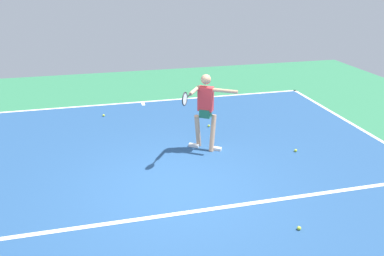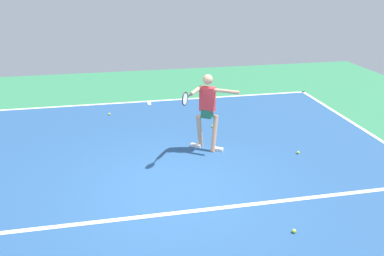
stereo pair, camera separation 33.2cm
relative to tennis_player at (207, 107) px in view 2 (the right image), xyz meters
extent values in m
plane|color=#2D754C|center=(1.02, 1.59, -1.06)|extent=(19.49, 19.49, 0.00)
cube|color=navy|center=(1.02, 1.59, -1.06)|extent=(10.97, 11.09, 0.00)
cube|color=white|center=(1.02, -3.90, -1.05)|extent=(10.97, 0.10, 0.01)
cube|color=white|center=(1.02, 2.43, -1.05)|extent=(8.23, 0.10, 0.01)
cube|color=white|center=(1.02, -3.70, -1.05)|extent=(0.10, 0.30, 0.01)
cylinder|color=tan|center=(-0.17, 0.07, -0.64)|extent=(0.26, 0.32, 0.87)
cube|color=white|center=(-0.25, 0.12, -1.02)|extent=(0.26, 0.21, 0.07)
cylinder|color=tan|center=(0.14, -0.13, -0.64)|extent=(0.26, 0.32, 0.87)
cube|color=white|center=(0.22, -0.19, -1.02)|extent=(0.26, 0.21, 0.07)
cube|color=#1E664C|center=(-0.01, -0.03, -0.15)|extent=(0.32, 0.30, 0.20)
cube|color=red|center=(-0.01, -0.03, 0.19)|extent=(0.38, 0.34, 0.56)
sphere|color=tan|center=(-0.01, -0.03, 0.64)|extent=(0.23, 0.23, 0.23)
cylinder|color=tan|center=(-0.39, 0.21, 0.42)|extent=(0.52, 0.37, 0.08)
cylinder|color=tan|center=(0.28, 0.11, 0.45)|extent=(0.37, 0.52, 0.08)
cylinder|color=black|center=(0.49, 0.44, 0.45)|extent=(0.14, 0.20, 0.03)
torus|color=black|center=(0.62, 0.65, 0.45)|extent=(0.18, 0.26, 0.29)
cylinder|color=silver|center=(0.62, 0.65, 0.45)|extent=(0.14, 0.21, 0.25)
sphere|color=#C6E53D|center=(-0.48, -1.33, -1.02)|extent=(0.07, 0.07, 0.07)
sphere|color=#C6E53D|center=(-0.68, 3.34, -1.02)|extent=(0.07, 0.07, 0.07)
sphere|color=#CCE033|center=(-2.03, 0.66, -1.02)|extent=(0.07, 0.07, 0.07)
sphere|color=yellow|center=(2.28, -2.84, -1.02)|extent=(0.07, 0.07, 0.07)
camera|label=1|loc=(2.25, 7.94, 2.86)|focal=35.74mm
camera|label=2|loc=(1.93, 8.01, 2.86)|focal=35.74mm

